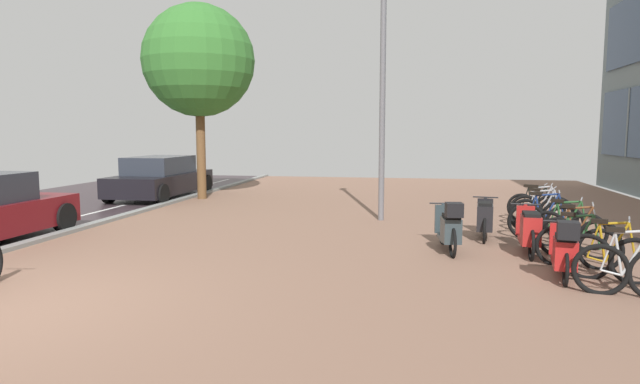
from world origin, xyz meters
TOP-DOWN VIEW (x-y plane):
  - ground at (1.43, 0.00)m, footprint 21.00×40.00m
  - bicycle_rack_00 at (7.67, 1.91)m, footprint 1.36×0.48m
  - bicycle_rack_01 at (7.71, 2.67)m, footprint 1.27×0.55m
  - bicycle_rack_02 at (7.48, 3.43)m, footprint 1.28×0.49m
  - bicycle_rack_03 at (7.68, 4.20)m, footprint 1.31×0.50m
  - bicycle_rack_04 at (7.70, 4.96)m, footprint 1.34×0.54m
  - bicycle_rack_05 at (7.49, 5.72)m, footprint 1.44×0.48m
  - bicycle_rack_06 at (7.61, 6.48)m, footprint 1.35×0.58m
  - bicycle_rack_07 at (7.73, 7.25)m, footprint 1.37×0.52m
  - bicycle_rack_08 at (7.77, 8.01)m, footprint 1.29×0.55m
  - scooter_near at (7.07, 2.67)m, footprint 0.62×1.68m
  - scooter_mid at (6.88, 4.24)m, footprint 0.52×1.72m
  - scooter_far at (5.51, 4.19)m, footprint 0.54×1.71m
  - scooter_extra at (6.29, 5.56)m, footprint 0.55×1.71m
  - parked_car_far at (-3.45, 10.99)m, footprint 1.95×4.49m
  - lamp_post at (4.08, 7.53)m, footprint 0.20×0.52m
  - street_tree at (-1.95, 10.84)m, footprint 3.54×3.54m

SIDE VIEW (x-z plane):
  - ground at x=1.43m, z-range -0.09..0.04m
  - bicycle_rack_02 at x=7.48m, z-range -0.14..0.81m
  - bicycle_rack_08 at x=7.77m, z-range -0.14..0.82m
  - bicycle_rack_01 at x=7.71m, z-range -0.14..0.82m
  - bicycle_rack_04 at x=7.70m, z-range -0.15..0.83m
  - bicycle_rack_03 at x=7.68m, z-range -0.15..0.83m
  - bicycle_rack_00 at x=7.67m, z-range -0.15..0.84m
  - bicycle_rack_06 at x=7.61m, z-range -0.16..0.88m
  - bicycle_rack_05 at x=7.49m, z-range -0.16..0.88m
  - bicycle_rack_07 at x=7.73m, z-range -0.16..0.88m
  - scooter_extra at x=6.29m, z-range 0.01..0.82m
  - scooter_mid at x=6.88m, z-range -0.01..0.84m
  - scooter_near at x=7.07m, z-range -0.05..0.90m
  - scooter_far at x=5.51m, z-range -0.05..0.93m
  - parked_car_far at x=-3.45m, z-range -0.04..1.32m
  - lamp_post at x=4.08m, z-range 0.32..6.60m
  - street_tree at x=-1.95m, z-range 1.30..7.48m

